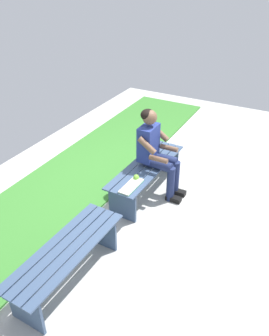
{
  "coord_description": "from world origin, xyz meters",
  "views": [
    {
      "loc": [
        3.74,
        1.8,
        2.97
      ],
      "look_at": [
        0.64,
        0.15,
        0.81
      ],
      "focal_mm": 36.7,
      "sensor_mm": 36.0,
      "label": 1
    }
  ],
  "objects_px": {
    "bench_far": "(67,257)",
    "book_open": "(131,186)",
    "person_seated": "(156,150)",
    "apple": "(136,177)",
    "bench_near": "(146,172)"
  },
  "relations": [
    {
      "from": "person_seated",
      "to": "book_open",
      "type": "bearing_deg",
      "value": -3.49
    },
    {
      "from": "person_seated",
      "to": "book_open",
      "type": "relative_size",
      "value": 3.04
    },
    {
      "from": "bench_far",
      "to": "bench_near",
      "type": "bearing_deg",
      "value": 180.0
    },
    {
      "from": "apple",
      "to": "book_open",
      "type": "distance_m",
      "value": 0.18
    },
    {
      "from": "apple",
      "to": "book_open",
      "type": "xyz_separation_m",
      "value": [
        0.17,
        0.02,
        -0.03
      ]
    },
    {
      "from": "person_seated",
      "to": "book_open",
      "type": "xyz_separation_m",
      "value": [
        0.65,
        -0.04,
        -0.23
      ]
    },
    {
      "from": "book_open",
      "to": "person_seated",
      "type": "bearing_deg",
      "value": 178.22
    },
    {
      "from": "bench_near",
      "to": "bench_far",
      "type": "xyz_separation_m",
      "value": [
        1.84,
        0.0,
        -0.0
      ]
    },
    {
      "from": "bench_near",
      "to": "apple",
      "type": "relative_size",
      "value": 20.16
    },
    {
      "from": "bench_far",
      "to": "book_open",
      "type": "relative_size",
      "value": 3.54
    },
    {
      "from": "bench_near",
      "to": "person_seated",
      "type": "xyz_separation_m",
      "value": [
        -0.08,
        0.1,
        0.35
      ]
    },
    {
      "from": "bench_near",
      "to": "person_seated",
      "type": "bearing_deg",
      "value": 129.89
    },
    {
      "from": "bench_far",
      "to": "book_open",
      "type": "height_order",
      "value": "book_open"
    },
    {
      "from": "person_seated",
      "to": "apple",
      "type": "relative_size",
      "value": 16.13
    },
    {
      "from": "person_seated",
      "to": "apple",
      "type": "xyz_separation_m",
      "value": [
        0.48,
        -0.06,
        -0.2
      ]
    }
  ]
}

